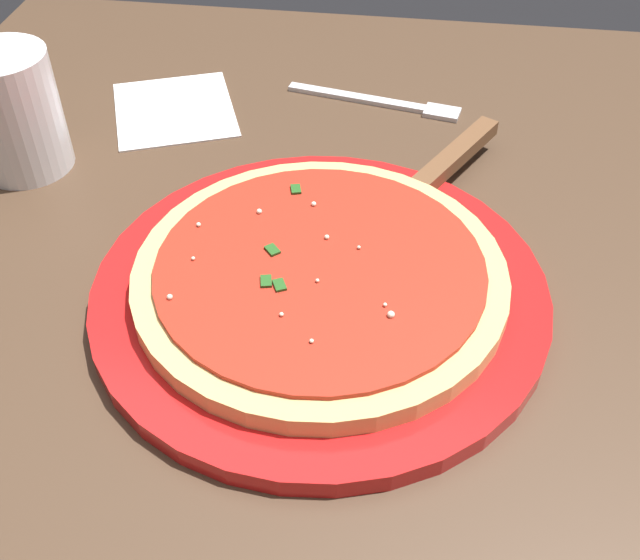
{
  "coord_description": "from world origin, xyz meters",
  "views": [
    {
      "loc": [
        0.44,
        0.08,
        1.15
      ],
      "look_at": [
        0.02,
        0.03,
        0.76
      ],
      "focal_mm": 42.69,
      "sensor_mm": 36.0,
      "label": 1
    }
  ],
  "objects_px": {
    "serving_plate": "(320,292)",
    "pizza": "(320,275)",
    "pizza_server": "(433,178)",
    "cup_tall_drink": "(13,112)",
    "fork": "(383,102)",
    "napkin_loose_left": "(174,110)"
  },
  "relations": [
    {
      "from": "pizza",
      "to": "fork",
      "type": "relative_size",
      "value": 1.51
    },
    {
      "from": "serving_plate",
      "to": "pizza",
      "type": "relative_size",
      "value": 1.23
    },
    {
      "from": "pizza",
      "to": "pizza_server",
      "type": "xyz_separation_m",
      "value": [
        -0.14,
        0.08,
        -0.0
      ]
    },
    {
      "from": "cup_tall_drink",
      "to": "napkin_loose_left",
      "type": "xyz_separation_m",
      "value": [
        -0.12,
        0.11,
        -0.06
      ]
    },
    {
      "from": "napkin_loose_left",
      "to": "fork",
      "type": "height_order",
      "value": "fork"
    },
    {
      "from": "pizza",
      "to": "fork",
      "type": "height_order",
      "value": "pizza"
    },
    {
      "from": "pizza",
      "to": "pizza_server",
      "type": "height_order",
      "value": "pizza"
    },
    {
      "from": "napkin_loose_left",
      "to": "fork",
      "type": "bearing_deg",
      "value": 101.24
    },
    {
      "from": "napkin_loose_left",
      "to": "pizza",
      "type": "bearing_deg",
      "value": 36.46
    },
    {
      "from": "napkin_loose_left",
      "to": "fork",
      "type": "xyz_separation_m",
      "value": [
        -0.04,
        0.22,
        0.0
      ]
    },
    {
      "from": "pizza",
      "to": "cup_tall_drink",
      "type": "distance_m",
      "value": 0.33
    },
    {
      "from": "napkin_loose_left",
      "to": "fork",
      "type": "relative_size",
      "value": 0.73
    },
    {
      "from": "pizza",
      "to": "pizza_server",
      "type": "bearing_deg",
      "value": 151.0
    },
    {
      "from": "pizza_server",
      "to": "cup_tall_drink",
      "type": "relative_size",
      "value": 1.91
    },
    {
      "from": "pizza",
      "to": "napkin_loose_left",
      "type": "relative_size",
      "value": 2.08
    },
    {
      "from": "serving_plate",
      "to": "fork",
      "type": "xyz_separation_m",
      "value": [
        -0.3,
        0.03,
        -0.01
      ]
    },
    {
      "from": "pizza",
      "to": "cup_tall_drink",
      "type": "bearing_deg",
      "value": -115.41
    },
    {
      "from": "cup_tall_drink",
      "to": "napkin_loose_left",
      "type": "height_order",
      "value": "cup_tall_drink"
    },
    {
      "from": "pizza",
      "to": "fork",
      "type": "xyz_separation_m",
      "value": [
        -0.3,
        0.03,
        -0.02
      ]
    },
    {
      "from": "serving_plate",
      "to": "cup_tall_drink",
      "type": "xyz_separation_m",
      "value": [
        -0.14,
        -0.3,
        0.05
      ]
    },
    {
      "from": "pizza_server",
      "to": "cup_tall_drink",
      "type": "bearing_deg",
      "value": -89.63
    },
    {
      "from": "pizza",
      "to": "cup_tall_drink",
      "type": "height_order",
      "value": "cup_tall_drink"
    }
  ]
}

